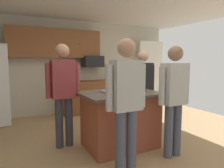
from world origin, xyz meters
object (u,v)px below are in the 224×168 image
at_px(microwave_over_range, 93,61).
at_px(mug_ceramic_white, 137,87).
at_px(mug_blue_stoneware, 125,87).
at_px(person_host_foreground, 174,94).
at_px(person_elder_center, 143,85).
at_px(kitchen_island, 120,119).
at_px(serving_tray, 115,91).
at_px(person_guest_left, 126,97).
at_px(glass_short_whisky, 144,88).
at_px(person_guest_by_door, 63,88).

xyz_separation_m(microwave_over_range, mug_ceramic_white, (-0.08, -2.35, -0.46)).
bearing_deg(mug_blue_stoneware, mug_ceramic_white, -25.31).
height_order(person_host_foreground, person_elder_center, person_host_foreground).
xyz_separation_m(kitchen_island, person_elder_center, (0.81, 0.48, 0.49)).
distance_m(kitchen_island, serving_tray, 0.49).
distance_m(mug_ceramic_white, serving_tray, 0.53).
xyz_separation_m(person_elder_center, mug_ceramic_white, (-0.38, -0.35, 0.03)).
height_order(person_guest_left, person_elder_center, person_guest_left).
relative_size(mug_ceramic_white, serving_tray, 0.30).
xyz_separation_m(kitchen_island, glass_short_whisky, (0.37, -0.17, 0.53)).
bearing_deg(person_guest_by_door, mug_blue_stoneware, 15.80).
bearing_deg(serving_tray, mug_blue_stoneware, 31.80).
relative_size(person_host_foreground, glass_short_whisky, 11.91).
height_order(mug_blue_stoneware, serving_tray, mug_blue_stoneware).
bearing_deg(mug_blue_stoneware, kitchen_island, -137.08).
bearing_deg(kitchen_island, mug_ceramic_white, 16.90).
bearing_deg(serving_tray, person_elder_center, 27.13).
height_order(person_guest_by_door, glass_short_whisky, person_guest_by_door).
bearing_deg(person_guest_by_door, kitchen_island, -0.00).
xyz_separation_m(microwave_over_range, kitchen_island, (-0.51, -2.48, -0.97)).
height_order(person_elder_center, mug_blue_stoneware, person_elder_center).
bearing_deg(person_host_foreground, person_guest_left, 57.40).
bearing_deg(glass_short_whisky, microwave_over_range, 87.05).
distance_m(kitchen_island, person_host_foreground, 1.01).
bearing_deg(person_elder_center, glass_short_whisky, 25.18).
distance_m(glass_short_whisky, mug_ceramic_white, 0.30).
distance_m(kitchen_island, person_elder_center, 1.06).
bearing_deg(person_guest_left, person_host_foreground, -60.66).
height_order(person_guest_left, mug_blue_stoneware, person_guest_left).
distance_m(person_elder_center, mug_blue_stoneware, 0.63).
distance_m(person_elder_center, glass_short_whisky, 0.78).
bearing_deg(person_guest_by_door, microwave_over_range, 82.97).
bearing_deg(person_guest_by_door, person_elder_center, 28.27).
xyz_separation_m(microwave_over_range, person_guest_left, (-0.86, -3.25, -0.44)).
height_order(glass_short_whisky, serving_tray, glass_short_whisky).
relative_size(person_guest_by_door, person_host_foreground, 1.04).
xyz_separation_m(microwave_over_range, person_host_foreground, (0.03, -3.18, -0.48)).
bearing_deg(person_elder_center, person_guest_by_door, -28.67).
bearing_deg(person_guest_left, person_elder_center, -18.41).
height_order(person_host_foreground, mug_ceramic_white, person_host_foreground).
bearing_deg(kitchen_island, glass_short_whisky, -24.58).
height_order(person_guest_by_door, mug_blue_stoneware, person_guest_by_door).
bearing_deg(person_guest_by_door, person_guest_left, -40.78).
height_order(mug_ceramic_white, mug_blue_stoneware, mug_ceramic_white).
distance_m(kitchen_island, person_guest_left, 1.00).
relative_size(person_elder_center, mug_ceramic_white, 12.63).
distance_m(person_guest_by_door, serving_tray, 0.86).
height_order(person_guest_by_door, serving_tray, person_guest_by_door).
xyz_separation_m(kitchen_island, person_guest_left, (-0.35, -0.77, 0.53)).
height_order(microwave_over_range, mug_blue_stoneware, microwave_over_range).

